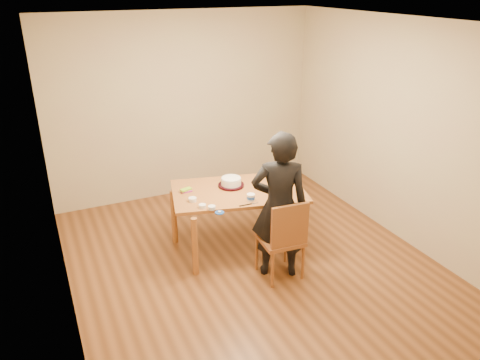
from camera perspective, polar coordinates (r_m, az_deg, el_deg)
name	(u,v)px	position (r m, az deg, el deg)	size (l,w,h in m)	color
room_shell	(239,145)	(5.29, -0.18, 4.29)	(4.00, 4.50, 2.70)	#593116
dining_table	(238,191)	(5.61, -0.21, -1.41)	(1.56, 0.93, 0.04)	brown
dining_chair	(280,239)	(5.19, 4.90, -7.19)	(0.44, 0.44, 0.04)	brown
cake_plate	(231,185)	(5.70, -1.09, -0.65)	(0.32, 0.32, 0.02)	#B00B37
cake	(231,181)	(5.68, -1.09, -0.18)	(0.24, 0.24, 0.08)	white
frosting_dome	(231,178)	(5.66, -1.10, 0.30)	(0.24, 0.24, 0.03)	white
frosting_tub	(251,197)	(5.32, 1.34, -2.13)	(0.09, 0.09, 0.08)	white
frosting_lid	(220,213)	(5.07, -2.51, -3.98)	(0.10, 0.10, 0.01)	#174299
frosting_dollop	(220,211)	(5.06, -2.51, -3.85)	(0.04, 0.04, 0.02)	white
ramekin_green	(212,208)	(5.14, -3.46, -3.38)	(0.08, 0.08, 0.04)	white
ramekin_yellow	(193,199)	(5.34, -5.81, -2.38)	(0.09, 0.09, 0.04)	white
ramekin_multi	(202,206)	(5.18, -4.61, -3.18)	(0.08, 0.08, 0.04)	white
candy_box_pink	(187,191)	(5.58, -6.54, -1.35)	(0.13, 0.06, 0.02)	#C62E82
candy_box_green	(186,189)	(5.58, -6.61, -1.15)	(0.13, 0.07, 0.02)	green
spatula	(246,205)	(5.23, 0.68, -3.05)	(0.15, 0.01, 0.01)	black
person	(279,206)	(5.04, 4.80, -3.16)	(0.61, 0.40, 1.67)	black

